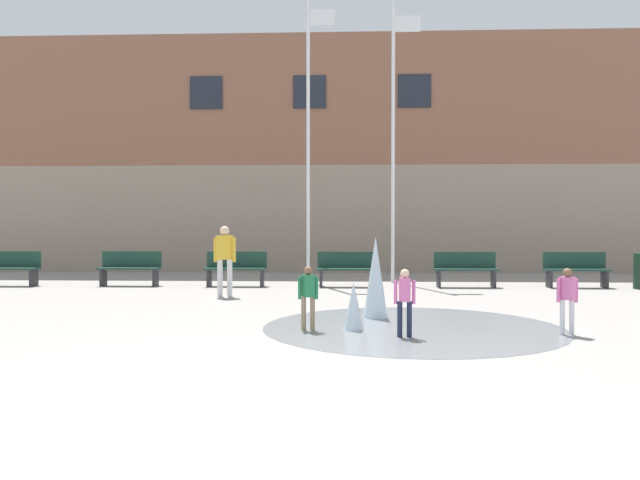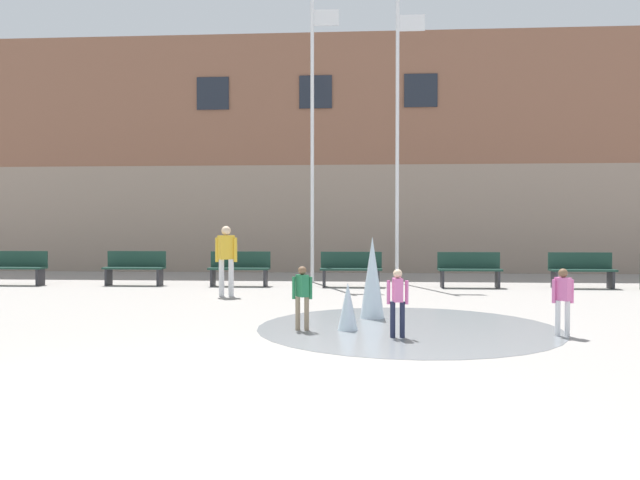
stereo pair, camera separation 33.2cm
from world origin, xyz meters
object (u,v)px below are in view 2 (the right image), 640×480
Objects in this scene: adult_watching at (226,255)px; child_running at (563,297)px; flagpole_left at (313,131)px; park_bench_left_of_flagpoles at (135,267)px; park_bench_center at (351,268)px; park_bench_near_trashcan at (469,269)px; park_bench_far_left at (16,267)px; park_bench_far_right at (582,269)px; child_with_pink_shirt at (302,293)px; park_bench_under_left_flagpole at (240,268)px; flagpole_right at (398,133)px; child_in_fountain at (398,298)px.

adult_watching is 7.57m from child_running.
park_bench_left_of_flagpoles is at bearing -165.48° from flagpole_left.
park_bench_center and park_bench_near_trashcan have the same top height.
child_running is at bearing -62.57° from flagpole_left.
park_bench_center is (8.97, 0.13, 0.00)m from park_bench_far_left.
child_running reaches higher than park_bench_far_right.
flagpole_left reaches higher than adult_watching.
child_with_pink_shirt is at bearing -135.83° from child_running.
park_bench_far_right is at bearing -9.90° from flagpole_left.
park_bench_far_right is (8.81, 0.02, 0.00)m from park_bench_under_left_flagpole.
park_bench_under_left_flagpole is 1.01× the size of adult_watching.
park_bench_far_left is 1.00× the size of park_bench_near_trashcan.
child_running is (8.96, -7.02, 0.10)m from park_bench_left_of_flagpoles.
park_bench_left_of_flagpoles is 6.14m from flagpole_left.
park_bench_under_left_flagpole is (6.03, 0.14, 0.00)m from park_bench_far_left.
child_running reaches higher than park_bench_far_left.
adult_watching is at bearing -138.46° from flagpole_right.
park_bench_under_left_flagpole is 1.62× the size of child_with_pink_shirt.
park_bench_center is at bearing -49.00° from flagpole_left.
child_running reaches higher than park_bench_left_of_flagpoles.
flagpole_left is at bearing 9.92° from park_bench_far_left.
park_bench_left_of_flagpoles is at bearing -170.46° from child_running.
park_bench_left_of_flagpoles and park_bench_near_trashcan have the same top height.
adult_watching reaches higher than park_bench_near_trashcan.
park_bench_center is at bearing 140.92° from child_with_pink_shirt.
park_bench_far_right is 6.00m from flagpole_right.
park_bench_center is 1.62× the size of child_running.
park_bench_under_left_flagpole is 1.62× the size of child_running.
flagpole_left is at bearing 33.64° from park_bench_under_left_flagpole.
child_running is 0.12× the size of flagpole_left.
park_bench_far_right is (2.83, 0.04, 0.00)m from park_bench_near_trashcan.
flagpole_right is at bearing 44.16° from park_bench_center.
flagpole_left is at bearing 163.16° from park_bench_near_trashcan.
park_bench_left_of_flagpoles is 1.62× the size of child_running.
flagpole_right is (10.26, 1.38, 3.67)m from park_bench_far_left.
child_in_fountain is at bearing -124.77° from park_bench_far_right.
child_with_pink_shirt reaches higher than park_bench_under_left_flagpole.
park_bench_left_of_flagpoles is 5.78m from park_bench_center.
park_bench_far_left is at bearing -162.23° from child_with_pink_shirt.
flagpole_left is (-4.28, 8.24, 3.68)m from child_running.
park_bench_center is 4.12m from flagpole_left.
park_bench_under_left_flagpole is 5.74m from flagpole_right.
park_bench_center is at bearing -1.46° from child_in_fountain.
flagpole_right reaches higher than child_in_fountain.
child_with_pink_shirt is 8.98m from flagpole_right.
park_bench_near_trashcan is at bearing 117.75° from child_with_pink_shirt.
park_bench_far_left is 8.97m from park_bench_center.
park_bench_under_left_flagpole and park_bench_near_trashcan have the same top height.
child_running is (12.16, -6.86, 0.10)m from park_bench_far_left.
park_bench_under_left_flagpole is at bearing -163.71° from flagpole_right.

